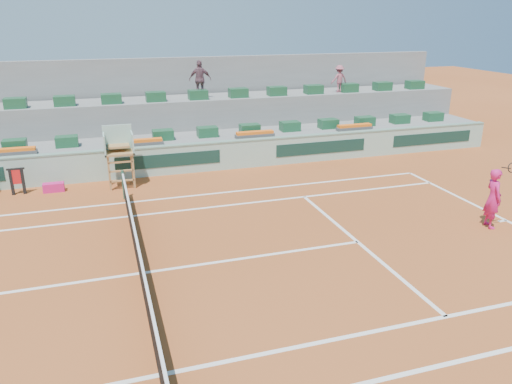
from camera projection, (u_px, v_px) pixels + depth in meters
ground at (140, 274)px, 13.09m from camera, size 90.00×90.00×0.00m
seating_tier_lower at (117, 151)px, 22.50m from camera, size 36.00×4.00×1.20m
seating_tier_upper at (114, 129)px, 23.71m from camera, size 36.00×2.40×2.60m
stadium_back_wall at (111, 104)px, 24.84m from camera, size 36.00×0.40×4.40m
player_bag at (54, 187)px, 19.12m from camera, size 0.77×0.34×0.34m
spectator_mid at (200, 79)px, 23.82m from camera, size 1.10×0.56×1.80m
spectator_right at (339, 79)px, 25.86m from camera, size 0.93×0.58×1.38m
court_lines at (140, 273)px, 13.09m from camera, size 23.89×11.09×0.01m
tennis_net at (138, 256)px, 12.91m from camera, size 0.10×11.97×1.10m
advertising_hoarding at (120, 164)px, 20.52m from camera, size 36.00×0.34×1.26m
umpire_chair at (119, 148)px, 19.31m from camera, size 1.10×0.90×2.40m
seat_row_lower at (116, 138)px, 21.42m from camera, size 32.90×0.60×0.44m
seat_row_upper at (111, 99)px, 22.66m from camera, size 32.90×0.60×0.44m
flower_planters at (79, 147)px, 20.30m from camera, size 26.80×0.36×0.28m
towel_rack at (17, 179)px, 18.68m from camera, size 0.63×0.10×1.03m
tennis_player at (493, 198)px, 15.68m from camera, size 0.61×0.96×2.28m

